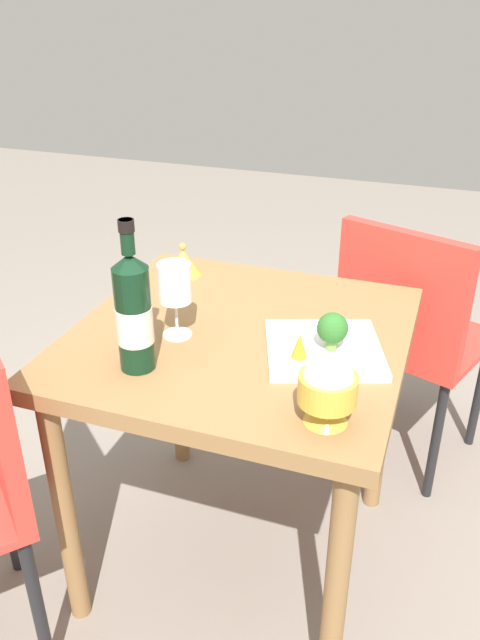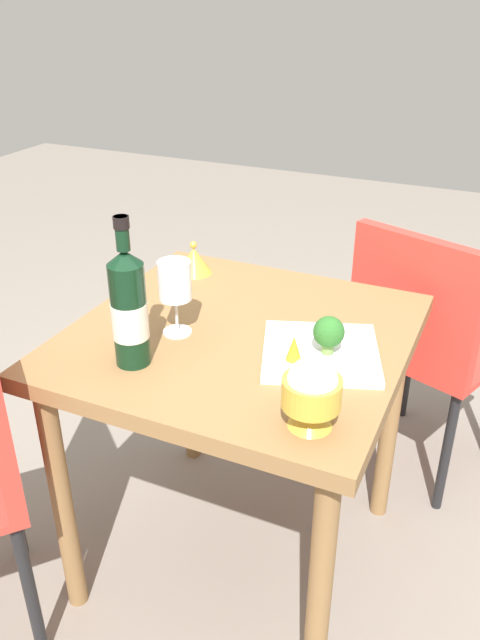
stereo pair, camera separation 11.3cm
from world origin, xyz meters
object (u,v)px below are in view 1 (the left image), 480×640
object	(u,v)px
chair_near_window	(407,325)
carrot_garnish_left	(299,345)
wine_glass	(175,285)
broccoli_floret	(332,329)
rice_bowl	(328,388)
rice_bowl_lid	(183,262)
wine_bottle	(134,313)
serving_plate	(324,349)

from	to	relation	value
chair_near_window	carrot_garnish_left	world-z (taller)	chair_near_window
wine_glass	broccoli_floret	size ratio (longest dim) A/B	2.09
rice_bowl	rice_bowl_lid	bearing A→B (deg)	44.49
wine_bottle	serving_plate	xyz separation A→B (m)	(0.19, -0.36, -0.12)
rice_bowl	carrot_garnish_left	size ratio (longest dim) A/B	2.49
chair_near_window	broccoli_floret	xyz separation A→B (m)	(-0.57, 0.13, 0.26)
chair_near_window	wine_glass	size ratio (longest dim) A/B	4.75
chair_near_window	wine_glass	distance (m)	0.84
wine_bottle	broccoli_floret	world-z (taller)	wine_bottle
rice_bowl	serving_plate	world-z (taller)	rice_bowl
broccoli_floret	rice_bowl	bearing A→B (deg)	-170.03
wine_bottle	wine_glass	xyz separation A→B (m)	(0.15, -0.02, -0.00)
wine_bottle	broccoli_floret	size ratio (longest dim) A/B	3.83
wine_glass	carrot_garnish_left	size ratio (longest dim) A/B	3.14
rice_bowl_lid	broccoli_floret	bearing A→B (deg)	-121.51
rice_bowl	serving_plate	distance (m)	0.26
chair_near_window	rice_bowl	distance (m)	0.86
rice_bowl_lid	broccoli_floret	size ratio (longest dim) A/B	1.17
chair_near_window	rice_bowl_lid	distance (m)	0.71
rice_bowl	broccoli_floret	size ratio (longest dim) A/B	1.65
rice_bowl_lid	carrot_garnish_left	size ratio (longest dim) A/B	1.75
chair_near_window	wine_glass	bearing A→B (deg)	-107.92
chair_near_window	wine_bottle	world-z (taller)	wine_bottle
rice_bowl	rice_bowl_lid	world-z (taller)	rice_bowl
wine_glass	serving_plate	bearing A→B (deg)	-83.57
chair_near_window	rice_bowl_lid	bearing A→B (deg)	-134.89
wine_glass	serving_plate	xyz separation A→B (m)	(0.04, -0.34, -0.12)
wine_bottle	wine_glass	bearing A→B (deg)	-8.05
chair_near_window	serving_plate	xyz separation A→B (m)	(-0.57, 0.14, 0.20)
rice_bowl	carrot_garnish_left	bearing A→B (deg)	28.64
broccoli_floret	wine_bottle	bearing A→B (deg)	115.96
chair_near_window	rice_bowl	xyz separation A→B (m)	(-0.81, 0.08, 0.27)
wine_bottle	carrot_garnish_left	xyz separation A→B (m)	(0.13, -0.32, -0.09)
serving_plate	wine_bottle	bearing A→B (deg)	118.07
serving_plate	broccoli_floret	distance (m)	0.06
wine_bottle	rice_bowl	bearing A→B (deg)	-97.51
serving_plate	broccoli_floret	bearing A→B (deg)	-115.34
rice_bowl	broccoli_floret	distance (m)	0.24
wine_glass	rice_bowl	world-z (taller)	wine_glass
rice_bowl	carrot_garnish_left	xyz separation A→B (m)	(0.18, 0.10, -0.03)
rice_bowl	wine_glass	bearing A→B (deg)	62.26
wine_bottle	serving_plate	distance (m)	0.43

